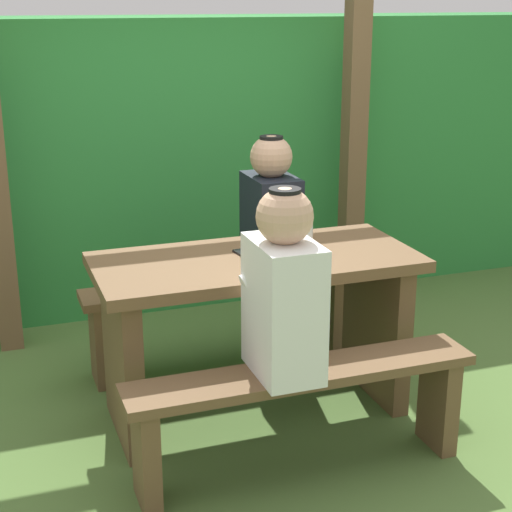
# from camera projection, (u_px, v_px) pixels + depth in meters

# --- Properties ---
(ground_plane) EXTENTS (12.00, 12.00, 0.00)m
(ground_plane) POSITION_uv_depth(u_px,v_px,m) (256.00, 411.00, 3.70)
(ground_plane) COLOR #4D6C32
(hedge_backdrop) EXTENTS (6.40, 0.86, 1.71)m
(hedge_backdrop) POSITION_uv_depth(u_px,v_px,m) (161.00, 158.00, 5.05)
(hedge_backdrop) COLOR #2C8137
(hedge_backdrop) RESTS_ON ground_plane
(pergola_post_right) EXTENTS (0.12, 0.12, 1.93)m
(pergola_post_right) POSITION_uv_depth(u_px,v_px,m) (354.00, 149.00, 4.74)
(pergola_post_right) COLOR brown
(pergola_post_right) RESTS_ON ground_plane
(picnic_table) EXTENTS (1.40, 0.64, 0.75)m
(picnic_table) POSITION_uv_depth(u_px,v_px,m) (256.00, 308.00, 3.55)
(picnic_table) COLOR brown
(picnic_table) RESTS_ON ground_plane
(bench_near) EXTENTS (1.40, 0.24, 0.46)m
(bench_near) POSITION_uv_depth(u_px,v_px,m) (302.00, 399.00, 3.13)
(bench_near) COLOR brown
(bench_near) RESTS_ON ground_plane
(bench_far) EXTENTS (1.40, 0.24, 0.46)m
(bench_far) POSITION_uv_depth(u_px,v_px,m) (221.00, 305.00, 4.08)
(bench_far) COLOR brown
(bench_far) RESTS_ON ground_plane
(person_white_shirt) EXTENTS (0.25, 0.35, 0.72)m
(person_white_shirt) POSITION_uv_depth(u_px,v_px,m) (283.00, 290.00, 2.96)
(person_white_shirt) COLOR white
(person_white_shirt) RESTS_ON bench_near
(person_black_coat) EXTENTS (0.25, 0.35, 0.72)m
(person_black_coat) POSITION_uv_depth(u_px,v_px,m) (271.00, 213.00, 4.02)
(person_black_coat) COLOR black
(person_black_coat) RESTS_ON bench_far
(drinking_glass) EXTENTS (0.07, 0.07, 0.08)m
(drinking_glass) POSITION_uv_depth(u_px,v_px,m) (260.00, 252.00, 3.41)
(drinking_glass) COLOR silver
(drinking_glass) RESTS_ON picnic_table
(bottle_left) EXTENTS (0.06, 0.06, 0.22)m
(bottle_left) POSITION_uv_depth(u_px,v_px,m) (306.00, 230.00, 3.57)
(bottle_left) COLOR silver
(bottle_left) RESTS_ON picnic_table
(cell_phone) EXTENTS (0.09, 0.15, 0.01)m
(cell_phone) POSITION_uv_depth(u_px,v_px,m) (247.00, 254.00, 3.50)
(cell_phone) COLOR black
(cell_phone) RESTS_ON picnic_table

